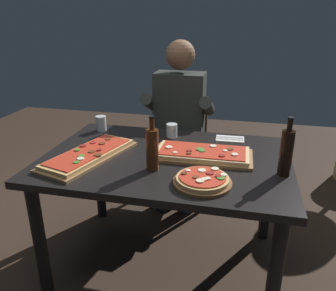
# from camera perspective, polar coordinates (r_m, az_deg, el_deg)

# --- Properties ---
(ground_plane) EXTENTS (6.40, 6.40, 0.00)m
(ground_plane) POSITION_cam_1_polar(r_m,az_deg,el_deg) (2.33, -0.29, -18.80)
(ground_plane) COLOR #38281E
(dining_table) EXTENTS (1.40, 0.96, 0.74)m
(dining_table) POSITION_cam_1_polar(r_m,az_deg,el_deg) (1.98, -0.33, -4.43)
(dining_table) COLOR black
(dining_table) RESTS_ON ground_plane
(pizza_rectangular_front) EXTENTS (0.57, 0.28, 0.05)m
(pizza_rectangular_front) POSITION_cam_1_polar(r_m,az_deg,el_deg) (1.94, 5.85, -1.36)
(pizza_rectangular_front) COLOR olive
(pizza_rectangular_front) RESTS_ON dining_table
(pizza_rectangular_left) EXTENTS (0.41, 0.65, 0.05)m
(pizza_rectangular_left) POSITION_cam_1_polar(r_m,az_deg,el_deg) (1.97, -13.19, -1.48)
(pizza_rectangular_left) COLOR olive
(pizza_rectangular_left) RESTS_ON dining_table
(pizza_round_far) EXTENTS (0.29, 0.29, 0.05)m
(pizza_round_far) POSITION_cam_1_polar(r_m,az_deg,el_deg) (1.64, 5.86, -5.87)
(pizza_round_far) COLOR brown
(pizza_round_far) RESTS_ON dining_table
(wine_bottle_dark) EXTENTS (0.07, 0.07, 0.29)m
(wine_bottle_dark) POSITION_cam_1_polar(r_m,az_deg,el_deg) (1.74, -2.67, -0.57)
(wine_bottle_dark) COLOR #47230F
(wine_bottle_dark) RESTS_ON dining_table
(oil_bottle_amber) EXTENTS (0.06, 0.06, 0.31)m
(oil_bottle_amber) POSITION_cam_1_polar(r_m,az_deg,el_deg) (1.78, 19.35, -1.04)
(oil_bottle_amber) COLOR black
(oil_bottle_amber) RESTS_ON dining_table
(tumbler_near_camera) EXTENTS (0.07, 0.07, 0.10)m
(tumbler_near_camera) POSITION_cam_1_polar(r_m,az_deg,el_deg) (2.40, -11.22, 3.54)
(tumbler_near_camera) COLOR silver
(tumbler_near_camera) RESTS_ON dining_table
(tumbler_far_side) EXTENTS (0.07, 0.07, 0.09)m
(tumbler_far_side) POSITION_cam_1_polar(r_m,az_deg,el_deg) (2.24, 0.65, 2.42)
(tumbler_far_side) COLOR silver
(tumbler_far_side) RESTS_ON dining_table
(napkin_cutlery_set) EXTENTS (0.18, 0.12, 0.01)m
(napkin_cutlery_set) POSITION_cam_1_polar(r_m,az_deg,el_deg) (2.23, 10.42, 1.10)
(napkin_cutlery_set) COLOR white
(napkin_cutlery_set) RESTS_ON dining_table
(diner_chair) EXTENTS (0.44, 0.44, 0.87)m
(diner_chair) POSITION_cam_1_polar(r_m,az_deg,el_deg) (2.82, 2.20, 0.27)
(diner_chair) COLOR #3D2B1E
(diner_chair) RESTS_ON ground_plane
(seated_diner) EXTENTS (0.53, 0.41, 1.33)m
(seated_diner) POSITION_cam_1_polar(r_m,az_deg,el_deg) (2.63, 1.78, 4.54)
(seated_diner) COLOR #23232D
(seated_diner) RESTS_ON ground_plane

